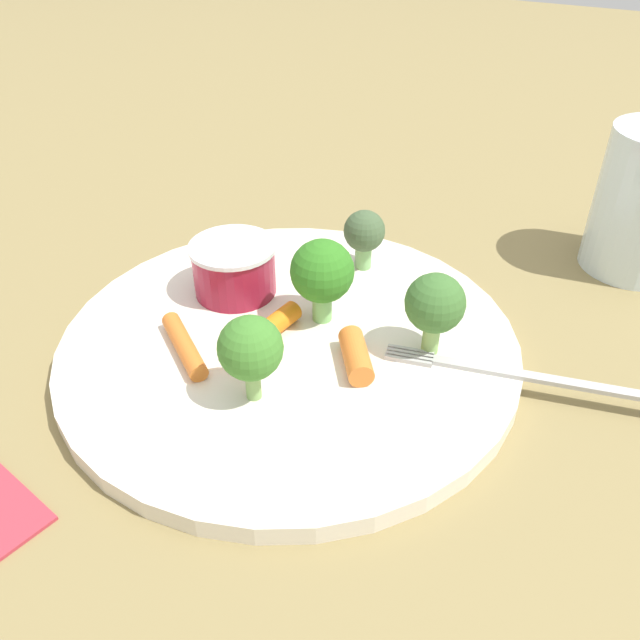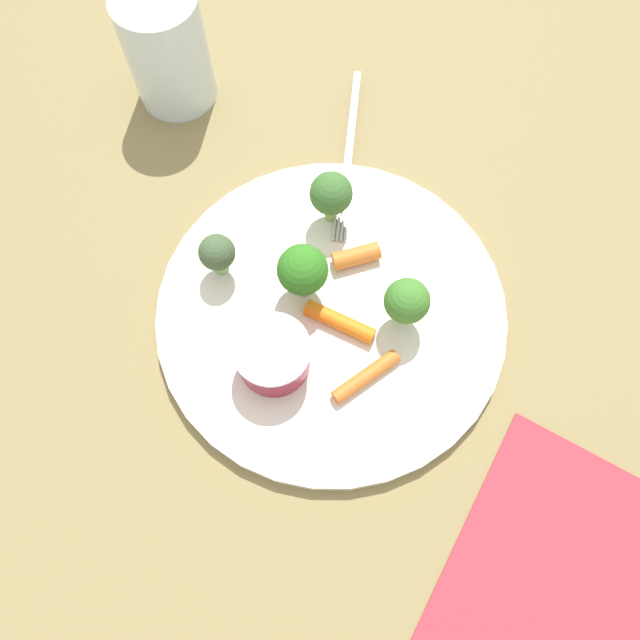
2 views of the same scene
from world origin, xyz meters
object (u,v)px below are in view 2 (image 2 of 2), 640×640
(broccoli_floret_3, at_px, (331,194))
(plate, at_px, (331,312))
(fork, at_px, (348,155))
(broccoli_floret_2, at_px, (217,253))
(sauce_cup, at_px, (273,356))
(drinking_glass, at_px, (167,50))
(carrot_stick_0, at_px, (340,322))
(carrot_stick_1, at_px, (366,376))
(broccoli_floret_1, at_px, (407,301))
(napkin, at_px, (565,586))
(broccoli_floret_0, at_px, (303,271))
(carrot_stick_2, at_px, (356,256))

(broccoli_floret_3, bearing_deg, plate, -162.64)
(fork, bearing_deg, broccoli_floret_2, 154.10)
(sauce_cup, distance_m, drinking_glass, 0.30)
(carrot_stick_0, distance_m, carrot_stick_1, 0.05)
(sauce_cup, height_order, fork, sauce_cup)
(broccoli_floret_1, bearing_deg, broccoli_floret_3, 48.07)
(carrot_stick_1, bearing_deg, broccoli_floret_2, 68.15)
(broccoli_floret_2, height_order, carrot_stick_0, broccoli_floret_2)
(plate, distance_m, broccoli_floret_3, 0.10)
(broccoli_floret_1, height_order, carrot_stick_1, broccoli_floret_1)
(fork, xyz_separation_m, napkin, (-0.30, -0.24, -0.01))
(broccoli_floret_0, distance_m, drinking_glass, 0.25)
(carrot_stick_0, distance_m, carrot_stick_2, 0.06)
(broccoli_floret_0, height_order, carrot_stick_0, broccoli_floret_0)
(plate, xyz_separation_m, broccoli_floret_3, (0.08, 0.03, 0.04))
(carrot_stick_0, relative_size, carrot_stick_2, 1.49)
(carrot_stick_0, height_order, drinking_glass, drinking_glass)
(plate, height_order, drinking_glass, drinking_glass)
(carrot_stick_0, relative_size, drinking_glass, 0.56)
(broccoli_floret_0, bearing_deg, napkin, -123.12)
(broccoli_floret_2, bearing_deg, sauce_cup, -133.61)
(sauce_cup, relative_size, broccoli_floret_0, 1.03)
(sauce_cup, distance_m, broccoli_floret_3, 0.14)
(plate, bearing_deg, fork, 11.00)
(broccoli_floret_0, height_order, drinking_glass, drinking_glass)
(fork, bearing_deg, broccoli_floret_0, -179.09)
(carrot_stick_1, bearing_deg, broccoli_floret_0, 49.82)
(sauce_cup, height_order, carrot_stick_0, sauce_cup)
(carrot_stick_2, xyz_separation_m, fork, (0.10, 0.04, -0.01))
(plate, height_order, fork, fork)
(broccoli_floret_2, bearing_deg, carrot_stick_0, -99.94)
(broccoli_floret_0, relative_size, carrot_stick_2, 1.43)
(sauce_cup, bearing_deg, broccoli_floret_0, -1.89)
(sauce_cup, bearing_deg, fork, -0.00)
(plate, relative_size, fork, 1.55)
(broccoli_floret_3, bearing_deg, broccoli_floret_0, 179.43)
(plate, xyz_separation_m, sauce_cup, (-0.06, 0.03, 0.02))
(broccoli_floret_0, distance_m, napkin, 0.29)
(plate, height_order, broccoli_floret_0, broccoli_floret_0)
(plate, height_order, carrot_stick_2, carrot_stick_2)
(plate, relative_size, napkin, 1.47)
(sauce_cup, height_order, carrot_stick_1, sauce_cup)
(sauce_cup, bearing_deg, carrot_stick_1, -82.62)
(carrot_stick_0, relative_size, fork, 0.32)
(carrot_stick_1, xyz_separation_m, napkin, (-0.10, -0.17, -0.02))
(broccoli_floret_0, height_order, broccoli_floret_2, broccoli_floret_0)
(broccoli_floret_0, height_order, fork, broccoli_floret_0)
(plate, height_order, sauce_cup, sauce_cup)
(broccoli_floret_0, bearing_deg, sauce_cup, 178.11)
(broccoli_floret_0, xyz_separation_m, broccoli_floret_3, (0.07, -0.00, -0.00))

